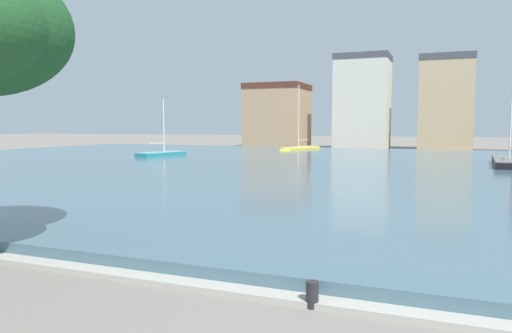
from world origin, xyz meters
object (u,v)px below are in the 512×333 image
(sailboat_teal, at_px, (165,155))
(sailboat_black, at_px, (509,164))
(sailboat_yellow, at_px, (298,150))
(mooring_bollard, at_px, (312,295))

(sailboat_teal, bearing_deg, sailboat_black, 0.69)
(sailboat_yellow, bearing_deg, sailboat_teal, -118.35)
(sailboat_teal, distance_m, sailboat_yellow, 18.36)
(mooring_bollard, bearing_deg, sailboat_black, 78.36)
(sailboat_black, relative_size, sailboat_yellow, 1.18)
(sailboat_yellow, distance_m, mooring_bollard, 50.45)
(sailboat_teal, relative_size, mooring_bollard, 12.58)
(sailboat_teal, height_order, mooring_bollard, sailboat_teal)
(sailboat_black, height_order, mooring_bollard, sailboat_black)
(sailboat_black, distance_m, mooring_bollard, 33.11)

